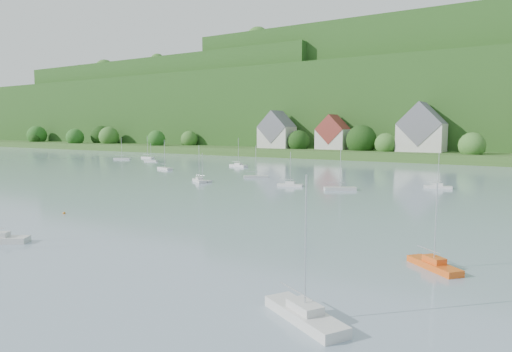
{
  "coord_description": "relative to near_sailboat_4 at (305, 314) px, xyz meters",
  "views": [
    {
      "loc": [
        45.69,
        12.65,
        11.67
      ],
      "look_at": [
        5.89,
        75.0,
        4.0
      ],
      "focal_mm": 32.77,
      "sensor_mm": 36.0,
      "label": 1
    }
  ],
  "objects": [
    {
      "name": "village_building_2",
      "position": [
        -28.54,
        150.82,
        9.81
      ],
      "size": [
        16.0,
        11.44,
        18.0
      ],
      "color": "beige",
      "rests_on": "far_shore_strip"
    },
    {
      "name": "far_shore_strip",
      "position": [
        -33.54,
        162.82,
        1.04
      ],
      "size": [
        600.0,
        60.0,
        3.0
      ],
      "primitive_type": "cube",
      "color": "#355821",
      "rests_on": "ground"
    },
    {
      "name": "mooring_buoy_3",
      "position": [
        -43.48,
        14.12,
        -0.46
      ],
      "size": [
        0.38,
        0.38,
        0.38
      ],
      "primitive_type": "sphere",
      "color": "orange",
      "rests_on": "ground"
    },
    {
      "name": "near_sailboat_4",
      "position": [
        0.0,
        0.0,
        0.0
      ],
      "size": [
        6.67,
        4.86,
        8.93
      ],
      "rotation": [
        0.0,
        0.0,
        -0.51
      ],
      "color": "silver",
      "rests_on": "ground"
    },
    {
      "name": "village_building_0",
      "position": [
        -88.54,
        149.82,
        9.05
      ],
      "size": [
        14.0,
        10.4,
        16.0
      ],
      "color": "beige",
      "rests_on": "far_shore_strip"
    },
    {
      "name": "forested_ridge",
      "position": [
        -33.14,
        231.39,
        22.43
      ],
      "size": [
        620.0,
        181.22,
        69.89
      ],
      "color": "#174014",
      "rests_on": "ground"
    },
    {
      "name": "village_building_1",
      "position": [
        -63.54,
        151.82,
        8.29
      ],
      "size": [
        12.0,
        9.36,
        14.0
      ],
      "color": "beige",
      "rests_on": "far_shore_strip"
    },
    {
      "name": "near_sailboat_5",
      "position": [
        4.31,
        15.25,
        -0.05
      ],
      "size": [
        5.06,
        4.55,
        7.2
      ],
      "rotation": [
        0.0,
        0.0,
        -0.69
      ],
      "color": "#DE5516",
      "rests_on": "ground"
    },
    {
      "name": "far_sailboat_cluster",
      "position": [
        -24.77,
        79.3,
        -0.09
      ],
      "size": [
        202.02,
        53.48,
        8.71
      ],
      "color": "silver",
      "rests_on": "ground"
    }
  ]
}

